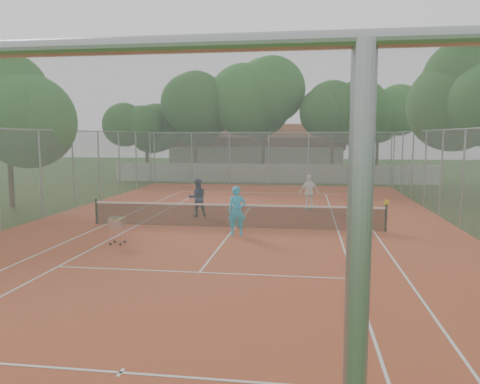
# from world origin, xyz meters

# --- Properties ---
(ground) EXTENTS (120.00, 120.00, 0.00)m
(ground) POSITION_xyz_m (0.00, 0.00, 0.00)
(ground) COLOR #1B390F
(ground) RESTS_ON ground
(court_pad) EXTENTS (18.00, 34.00, 0.02)m
(court_pad) POSITION_xyz_m (0.00, 0.00, 0.01)
(court_pad) COLOR #BD4324
(court_pad) RESTS_ON ground
(court_lines) EXTENTS (10.98, 23.78, 0.01)m
(court_lines) POSITION_xyz_m (0.00, 0.00, 0.02)
(court_lines) COLOR white
(court_lines) RESTS_ON court_pad
(tennis_net) EXTENTS (11.88, 0.10, 0.98)m
(tennis_net) POSITION_xyz_m (0.00, 0.00, 0.51)
(tennis_net) COLOR black
(tennis_net) RESTS_ON court_pad
(perimeter_fence) EXTENTS (18.00, 34.00, 4.00)m
(perimeter_fence) POSITION_xyz_m (0.00, 0.00, 2.00)
(perimeter_fence) COLOR slate
(perimeter_fence) RESTS_ON ground
(boundary_wall) EXTENTS (26.00, 0.30, 1.50)m
(boundary_wall) POSITION_xyz_m (0.00, 19.00, 0.75)
(boundary_wall) COLOR silver
(boundary_wall) RESTS_ON ground
(clubhouse) EXTENTS (16.40, 9.00, 4.40)m
(clubhouse) POSITION_xyz_m (-2.00, 29.00, 2.20)
(clubhouse) COLOR beige
(clubhouse) RESTS_ON ground
(tropical_trees) EXTENTS (29.00, 19.00, 10.00)m
(tropical_trees) POSITION_xyz_m (0.00, 22.00, 5.00)
(tropical_trees) COLOR #0F380E
(tropical_trees) RESTS_ON ground
(player_near) EXTENTS (0.75, 0.58, 1.84)m
(player_near) POSITION_xyz_m (0.30, -1.45, 0.94)
(player_near) COLOR #1BB1E6
(player_near) RESTS_ON court_pad
(player_far_left) EXTENTS (1.03, 0.93, 1.74)m
(player_far_left) POSITION_xyz_m (-2.11, 2.40, 0.89)
(player_far_left) COLOR #171A45
(player_far_left) RESTS_ON court_pad
(player_far_right) EXTENTS (1.13, 0.80, 1.78)m
(player_far_right) POSITION_xyz_m (3.02, 4.96, 0.91)
(player_far_right) COLOR white
(player_far_right) RESTS_ON court_pad
(ball_hopper) EXTENTS (0.49, 0.49, 1.00)m
(ball_hopper) POSITION_xyz_m (-3.54, -3.52, 0.52)
(ball_hopper) COLOR silver
(ball_hopper) RESTS_ON court_pad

